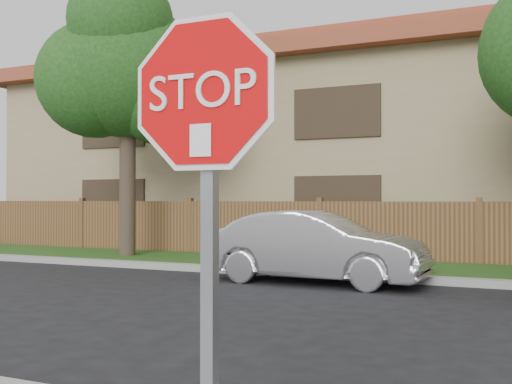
% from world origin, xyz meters
% --- Properties ---
extents(far_curb, '(70.00, 0.30, 0.15)m').
position_xyz_m(far_curb, '(0.00, 8.15, 0.07)').
color(far_curb, gray).
rests_on(far_curb, ground).
extents(grass_strip, '(70.00, 3.00, 0.12)m').
position_xyz_m(grass_strip, '(0.00, 9.80, 0.06)').
color(grass_strip, '#1E4714').
rests_on(grass_strip, ground).
extents(fence, '(70.00, 0.12, 1.60)m').
position_xyz_m(fence, '(0.00, 11.40, 0.80)').
color(fence, '#4D321B').
rests_on(fence, ground).
extents(apartment_building, '(35.20, 9.20, 7.20)m').
position_xyz_m(apartment_building, '(0.00, 17.00, 3.53)').
color(apartment_building, '#9B8660').
rests_on(apartment_building, ground).
extents(tree_left, '(4.80, 3.90, 7.78)m').
position_xyz_m(tree_left, '(-8.98, 9.57, 5.22)').
color(tree_left, '#382B21').
rests_on(tree_left, ground).
extents(stop_sign, '(1.01, 0.13, 2.55)m').
position_xyz_m(stop_sign, '(-0.41, -1.48, 1.83)').
color(stop_sign, gray).
rests_on(stop_sign, sidewalk_near).
extents(sedan_left, '(4.40, 1.70, 1.43)m').
position_xyz_m(sedan_left, '(-2.80, 7.36, 0.71)').
color(sedan_left, '#AEAEB2').
rests_on(sedan_left, ground).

